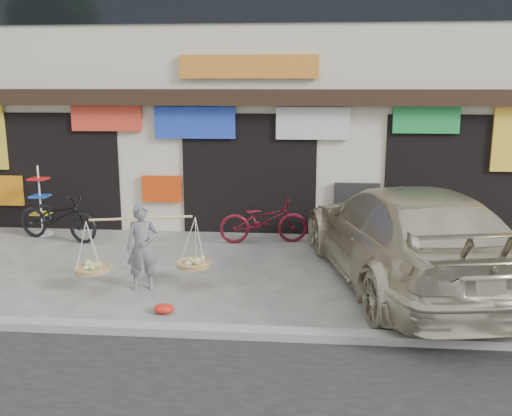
# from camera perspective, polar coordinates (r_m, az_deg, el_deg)

# --- Properties ---
(ground) EXTENTS (70.00, 70.00, 0.00)m
(ground) POSITION_cam_1_polar(r_m,az_deg,el_deg) (9.78, -2.71, -7.67)
(ground) COLOR gray
(ground) RESTS_ON ground
(kerb) EXTENTS (70.00, 0.25, 0.12)m
(kerb) POSITION_cam_1_polar(r_m,az_deg,el_deg) (7.93, -4.68, -12.19)
(kerb) COLOR gray
(kerb) RESTS_ON ground
(shophouse_block) EXTENTS (14.00, 6.32, 7.00)m
(shophouse_block) POSITION_cam_1_polar(r_m,az_deg,el_deg) (15.57, 0.39, 12.73)
(shophouse_block) COLOR beige
(shophouse_block) RESTS_ON ground
(street_vendor) EXTENTS (2.16, 0.96, 1.44)m
(street_vendor) POSITION_cam_1_polar(r_m,az_deg,el_deg) (9.57, -11.26, -4.25)
(street_vendor) COLOR slate
(street_vendor) RESTS_ON ground
(bike_0) EXTENTS (2.12, 1.24, 1.05)m
(bike_0) POSITION_cam_1_polar(r_m,az_deg,el_deg) (13.06, -19.21, -0.81)
(bike_0) COLOR black
(bike_0) RESTS_ON ground
(bike_2) EXTENTS (1.97, 0.97, 0.99)m
(bike_2) POSITION_cam_1_polar(r_m,az_deg,el_deg) (12.16, 0.77, -1.21)
(bike_2) COLOR #540E18
(bike_2) RESTS_ON ground
(suv) EXTENTS (3.52, 6.21, 1.70)m
(suv) POSITION_cam_1_polar(r_m,az_deg,el_deg) (9.91, 14.66, -2.68)
(suv) COLOR beige
(suv) RESTS_ON ground
(display_rack) EXTENTS (0.43, 0.43, 1.57)m
(display_rack) POSITION_cam_1_polar(r_m,az_deg,el_deg) (13.65, -20.72, 0.08)
(display_rack) COLOR silver
(display_rack) RESTS_ON ground
(red_bag) EXTENTS (0.31, 0.25, 0.14)m
(red_bag) POSITION_cam_1_polar(r_m,az_deg,el_deg) (8.71, -9.20, -9.90)
(red_bag) COLOR red
(red_bag) RESTS_ON ground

